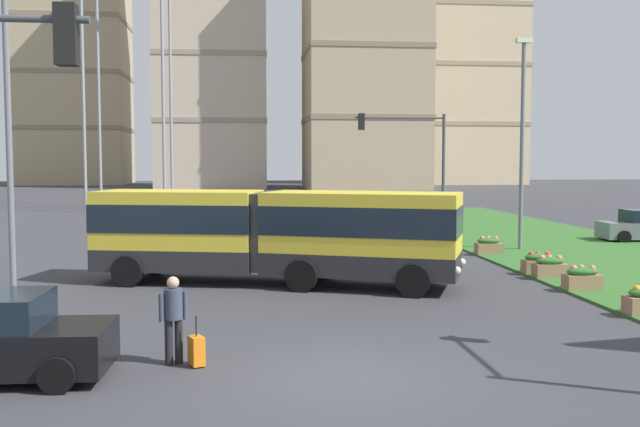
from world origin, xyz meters
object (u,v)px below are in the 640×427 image
pedestrian_crossing (173,314)px  flower_planter_4 (539,263)px  rolling_suitcase (196,351)px  flower_planter_5 (489,245)px  flower_planter_3 (550,267)px  apartment_tower_eastcentre (463,71)px  car_silver_hatch (161,224)px  apartment_tower_west (72,24)px  flower_planter_2 (582,278)px  traffic_light_far_right (415,153)px  streetlight_left (8,122)px  apartment_tower_centre (364,55)px  streetlight_median (522,135)px  apartment_tower_westcentre (211,31)px  articulated_bus (275,233)px

pedestrian_crossing → flower_planter_4: size_ratio=1.58×
rolling_suitcase → flower_planter_5: rolling_suitcase is taller
flower_planter_3 → apartment_tower_eastcentre: apartment_tower_eastcentre is taller
car_silver_hatch → apartment_tower_west: apartment_tower_west is taller
flower_planter_2 → flower_planter_5: bearing=90.0°
pedestrian_crossing → traffic_light_far_right: size_ratio=0.28×
traffic_light_far_right → streetlight_left: bearing=-138.5°
flower_planter_3 → flower_planter_4: bearing=90.0°
rolling_suitcase → apartment_tower_centre: (17.86, 86.79, 18.37)m
flower_planter_2 → apartment_tower_centre: apartment_tower_centre is taller
streetlight_median → apartment_tower_westcentre: apartment_tower_westcentre is taller
articulated_bus → streetlight_median: (11.17, 7.53, 3.43)m
flower_planter_4 → apartment_tower_centre: size_ratio=0.03×
rolling_suitcase → traffic_light_far_right: (9.34, 20.97, 4.02)m
apartment_tower_west → articulated_bus: bearing=-74.1°
streetlight_left → apartment_tower_eastcentre: 109.18m
car_silver_hatch → apartment_tower_westcentre: (-0.37, 72.06, 22.24)m
apartment_tower_centre → apartment_tower_eastcentre: 28.35m
articulated_bus → flower_planter_4: size_ratio=10.84×
flower_planter_2 → streetlight_left: (-16.93, 0.75, 4.66)m
flower_planter_5 → apartment_tower_west: bearing=111.8°
flower_planter_5 → flower_planter_2: bearing=-90.0°
articulated_bus → apartment_tower_westcentre: (-5.57, 86.11, 21.34)m
rolling_suitcase → apartment_tower_west: apartment_tower_west is taller
articulated_bus → flower_planter_4: articulated_bus is taller
rolling_suitcase → apartment_tower_centre: size_ratio=0.03×
flower_planter_4 → car_silver_hatch: bearing=138.0°
traffic_light_far_right → rolling_suitcase: bearing=-114.0°
car_silver_hatch → apartment_tower_westcentre: size_ratio=0.10×
rolling_suitcase → flower_planter_2: rolling_suitcase is taller
flower_planter_3 → flower_planter_4: same height
pedestrian_crossing → apartment_tower_west: apartment_tower_west is taller
rolling_suitcase → traffic_light_far_right: 23.30m
traffic_light_far_right → apartment_tower_west: bearing=112.0°
flower_planter_4 → streetlight_left: 17.74m
pedestrian_crossing → apartment_tower_eastcentre: bearing=70.1°
traffic_light_far_right → streetlight_median: bearing=-48.9°
flower_planter_3 → flower_planter_4: (0.00, 0.95, 0.00)m
streetlight_left → apartment_tower_westcentre: (2.09, 87.62, 17.91)m
streetlight_left → apartment_tower_west: bearing=101.7°
traffic_light_far_right → apartment_tower_westcentre: apartment_tower_westcentre is taller
flower_planter_2 → streetlight_left: streetlight_left is taller
flower_planter_4 → apartment_tower_west: (-38.43, 101.27, 26.15)m
flower_planter_3 → apartment_tower_westcentre: (-14.85, 86.05, 22.57)m
flower_planter_5 → apartment_tower_westcentre: size_ratio=0.02×
flower_planter_2 → apartment_tower_westcentre: 92.41m
streetlight_median → flower_planter_4: bearing=-106.2°
rolling_suitcase → apartment_tower_west: (-27.24, 111.41, 26.27)m
flower_planter_4 → flower_planter_5: 5.17m
flower_planter_4 → streetlight_left: bearing=-171.5°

